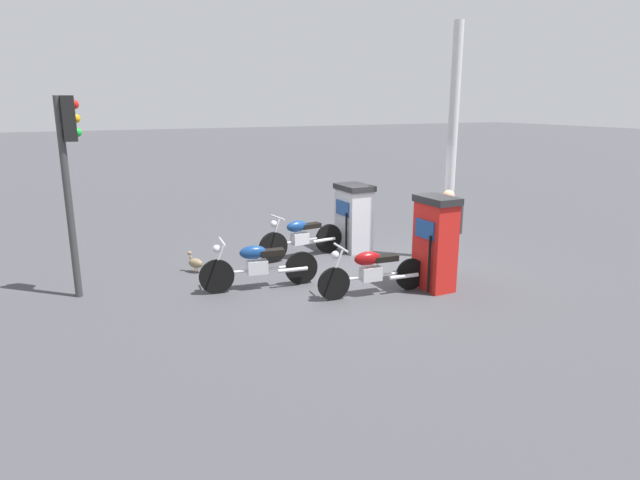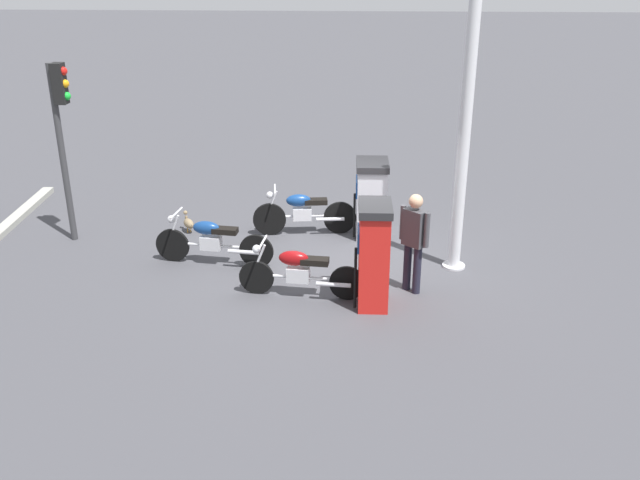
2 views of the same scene
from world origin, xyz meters
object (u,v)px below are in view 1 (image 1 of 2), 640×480
(motorcycle_far_pump, at_px, (372,270))
(canopy_support_pole, at_px, (452,149))
(motorcycle_near_pump, at_px, (301,237))
(motorcycle_extra, at_px, (258,264))
(attendant_person, at_px, (447,227))
(wandering_duck, at_px, (195,263))
(fuel_pump_near, at_px, (354,217))
(roadside_traffic_light, at_px, (69,162))
(fuel_pump_far, at_px, (435,243))

(motorcycle_far_pump, bearing_deg, canopy_support_pole, -153.95)
(motorcycle_near_pump, distance_m, motorcycle_far_pump, 2.67)
(motorcycle_near_pump, xyz_separation_m, motorcycle_far_pump, (-0.15, 2.67, -0.01))
(motorcycle_extra, relative_size, attendant_person, 1.29)
(wandering_duck, bearing_deg, canopy_support_pole, 165.21)
(fuel_pump_near, bearing_deg, roadside_traffic_light, 5.86)
(motorcycle_near_pump, height_order, canopy_support_pole, canopy_support_pole)
(fuel_pump_far, bearing_deg, roadside_traffic_light, -22.37)
(fuel_pump_far, distance_m, motorcycle_far_pump, 1.25)
(motorcycle_far_pump, relative_size, attendant_person, 1.22)
(fuel_pump_far, distance_m, motorcycle_near_pump, 3.17)
(fuel_pump_near, height_order, wandering_duck, fuel_pump_near)
(motorcycle_extra, xyz_separation_m, wandering_duck, (0.78, -1.46, -0.26))
(motorcycle_near_pump, xyz_separation_m, attendant_person, (-1.97, 2.36, 0.49))
(wandering_duck, distance_m, roadside_traffic_light, 2.98)
(fuel_pump_near, xyz_separation_m, motorcycle_far_pump, (1.17, 2.72, -0.30))
(motorcycle_far_pump, xyz_separation_m, canopy_support_pole, (-2.63, -1.29, 1.86))
(fuel_pump_far, bearing_deg, canopy_support_pole, -134.67)
(wandering_duck, bearing_deg, fuel_pump_near, -178.46)
(fuel_pump_near, distance_m, fuel_pump_far, 2.91)
(fuel_pump_near, distance_m, motorcycle_near_pump, 1.35)
(fuel_pump_near, distance_m, motorcycle_far_pump, 2.98)
(canopy_support_pole, bearing_deg, roadside_traffic_light, -6.83)
(fuel_pump_far, height_order, canopy_support_pole, canopy_support_pole)
(motorcycle_far_pump, relative_size, motorcycle_extra, 0.95)
(fuel_pump_near, bearing_deg, fuel_pump_far, 90.00)
(wandering_duck, bearing_deg, fuel_pump_far, 142.02)
(motorcycle_far_pump, distance_m, roadside_traffic_light, 5.30)
(fuel_pump_near, height_order, motorcycle_far_pump, fuel_pump_near)
(wandering_duck, xyz_separation_m, canopy_support_pole, (-5.06, 1.34, 2.12))
(motorcycle_near_pump, distance_m, attendant_person, 3.11)
(fuel_pump_far, xyz_separation_m, motorcycle_far_pump, (1.17, -0.19, -0.39))
(fuel_pump_far, distance_m, roadside_traffic_light, 6.29)
(fuel_pump_far, relative_size, motorcycle_near_pump, 0.83)
(wandering_duck, xyz_separation_m, roadside_traffic_light, (2.06, 0.48, 2.11))
(attendant_person, relative_size, wandering_duck, 4.02)
(motorcycle_far_pump, xyz_separation_m, roadside_traffic_light, (4.48, -2.14, 1.85))
(fuel_pump_near, xyz_separation_m, roadside_traffic_light, (5.66, 0.58, 1.55))
(fuel_pump_near, relative_size, motorcycle_extra, 0.69)
(attendant_person, xyz_separation_m, roadside_traffic_light, (6.30, -1.84, 1.35))
(attendant_person, bearing_deg, wandering_duck, -28.66)
(fuel_pump_near, bearing_deg, motorcycle_far_pump, 66.68)
(motorcycle_near_pump, height_order, wandering_duck, motorcycle_near_pump)
(fuel_pump_near, height_order, motorcycle_near_pump, fuel_pump_near)
(motorcycle_near_pump, xyz_separation_m, motorcycle_extra, (1.50, 1.51, -0.00))
(roadside_traffic_light, bearing_deg, motorcycle_near_pump, -173.06)
(fuel_pump_far, height_order, motorcycle_far_pump, fuel_pump_far)
(fuel_pump_far, relative_size, canopy_support_pole, 0.35)
(fuel_pump_far, bearing_deg, attendant_person, -142.67)
(motorcycle_extra, height_order, attendant_person, attendant_person)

